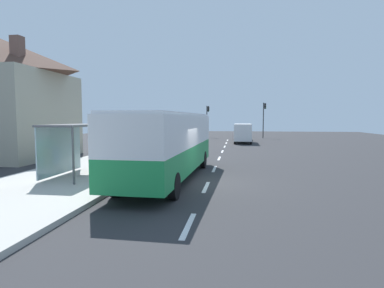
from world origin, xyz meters
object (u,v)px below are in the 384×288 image
at_px(sedan_near, 243,134).
at_px(traffic_light_far_side, 208,116).
at_px(bus, 169,142).
at_px(white_van, 243,132).
at_px(bus_shelter, 70,136).
at_px(recycling_bin_orange, 126,162).
at_px(recycling_bin_yellow, 135,159).
at_px(recycling_bin_blue, 138,158).
at_px(sedan_far, 242,132).
at_px(recycling_bin_green, 131,161).
at_px(traffic_light_near_side, 264,115).
at_px(house_behind_platform, 2,98).

bearing_deg(sedan_near, traffic_light_far_side, 136.12).
bearing_deg(bus, sedan_near, 82.32).
bearing_deg(white_van, bus_shelter, -109.37).
xyz_separation_m(bus, white_van, (3.91, 23.85, -0.50)).
height_order(white_van, sedan_near, white_van).
relative_size(white_van, traffic_light_far_side, 1.06).
distance_m(bus, recycling_bin_orange, 2.91).
height_order(recycling_bin_yellow, recycling_bin_blue, same).
bearing_deg(sedan_near, recycling_bin_blue, -103.69).
bearing_deg(sedan_near, recycling_bin_yellow, -103.35).
bearing_deg(sedan_far, recycling_bin_green, -100.19).
xyz_separation_m(sedan_near, traffic_light_near_side, (3.20, 4.39, 2.72)).
bearing_deg(recycling_bin_blue, bus_shelter, -120.96).
bearing_deg(recycling_bin_yellow, recycling_bin_orange, -90.00).
bearing_deg(white_van, bus, -99.32).
xyz_separation_m(recycling_bin_blue, traffic_light_near_side, (9.70, 31.07, 2.86)).
relative_size(sedan_far, house_behind_platform, 0.51).
relative_size(bus, recycling_bin_orange, 11.67).
height_order(recycling_bin_orange, recycling_bin_green, same).
height_order(traffic_light_near_side, bus_shelter, traffic_light_near_side).
distance_m(sedan_far, traffic_light_near_side, 5.57).
height_order(sedan_far, house_behind_platform, house_behind_platform).
height_order(sedan_near, sedan_far, same).
relative_size(recycling_bin_blue, house_behind_platform, 0.11).
xyz_separation_m(recycling_bin_green, bus_shelter, (-2.21, -2.29, 1.44)).
distance_m(recycling_bin_orange, recycling_bin_yellow, 1.40).
bearing_deg(recycling_bin_blue, white_van, 72.90).
distance_m(bus, recycling_bin_yellow, 3.62).
bearing_deg(recycling_bin_blue, sedan_near, 76.31).
relative_size(sedan_near, recycling_bin_orange, 4.65).
bearing_deg(sedan_near, house_behind_platform, -127.82).
bearing_deg(white_van, traffic_light_far_side, 115.58).
bearing_deg(traffic_light_near_side, recycling_bin_orange, -106.29).
distance_m(sedan_far, recycling_bin_orange, 37.40).
height_order(bus, bus_shelter, bus).
xyz_separation_m(recycling_bin_blue, bus_shelter, (-2.21, -3.69, 1.44)).
relative_size(recycling_bin_green, recycling_bin_yellow, 1.00).
bearing_deg(recycling_bin_yellow, white_van, 73.43).
bearing_deg(recycling_bin_green, bus_shelter, -134.03).
relative_size(bus, traffic_light_near_side, 2.09).
bearing_deg(house_behind_platform, bus_shelter, -37.64).
height_order(recycling_bin_orange, traffic_light_near_side, traffic_light_near_side).
bearing_deg(sedan_far, traffic_light_near_side, -48.82).
bearing_deg(recycling_bin_orange, sedan_far, 80.00).
height_order(sedan_far, recycling_bin_yellow, sedan_far).
bearing_deg(bus, recycling_bin_blue, 129.28).
relative_size(bus, bus_shelter, 2.77).
distance_m(recycling_bin_blue, house_behind_platform, 12.63).
distance_m(white_van, traffic_light_far_side, 12.43).
relative_size(recycling_bin_orange, bus_shelter, 0.24).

